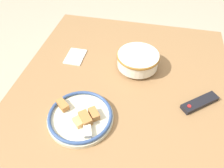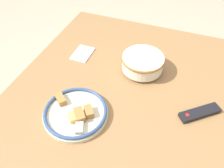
% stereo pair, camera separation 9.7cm
% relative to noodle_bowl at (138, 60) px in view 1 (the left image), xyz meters
% --- Properties ---
extents(ground_plane, '(8.00, 8.00, 0.00)m').
position_rel_noodle_bowl_xyz_m(ground_plane, '(0.14, -0.05, -0.80)').
color(ground_plane, '#B7A88E').
extents(dining_table, '(1.15, 1.01, 0.75)m').
position_rel_noodle_bowl_xyz_m(dining_table, '(0.14, -0.05, -0.14)').
color(dining_table, olive).
rests_on(dining_table, ground_plane).
extents(noodle_bowl, '(0.21, 0.21, 0.09)m').
position_rel_noodle_bowl_xyz_m(noodle_bowl, '(0.00, 0.00, 0.00)').
color(noodle_bowl, silver).
rests_on(noodle_bowl, dining_table).
extents(food_plate, '(0.27, 0.27, 0.05)m').
position_rel_noodle_bowl_xyz_m(food_plate, '(0.36, -0.18, -0.03)').
color(food_plate, beige).
rests_on(food_plate, dining_table).
extents(tv_remote, '(0.15, 0.17, 0.02)m').
position_rel_noodle_bowl_xyz_m(tv_remote, '(0.18, 0.30, -0.04)').
color(tv_remote, black).
rests_on(tv_remote, dining_table).
extents(folded_napkin, '(0.13, 0.09, 0.01)m').
position_rel_noodle_bowl_xyz_m(folded_napkin, '(-0.01, -0.33, -0.05)').
color(folded_napkin, white).
rests_on(folded_napkin, dining_table).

